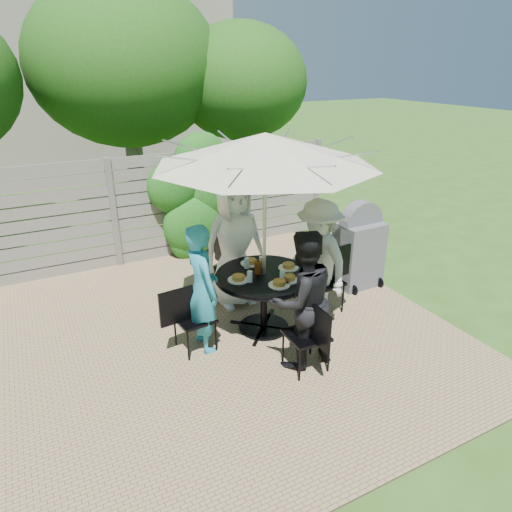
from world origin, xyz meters
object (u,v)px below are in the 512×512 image
patio_table (264,291)px  plate_front (279,284)px  chair_right (324,293)px  plate_extra (289,278)px  glass_front (282,275)px  umbrella (265,149)px  plate_back (250,262)px  glass_back (247,263)px  person_front (302,301)px  glass_left (250,277)px  chair_left (194,331)px  person_right (318,259)px  chair_front (306,349)px  chair_back (231,281)px  bbq_grill (358,248)px  plate_right (288,266)px  syrup_jug (258,268)px  plate_left (238,278)px  person_left (202,289)px  person_back (234,244)px  coffee_cup (262,262)px

patio_table → plate_front: plate_front is taller
chair_right → plate_extra: bearing=16.8°
plate_front → glass_front: size_ratio=1.86×
umbrella → plate_back: (-0.01, 0.36, -1.51)m
plate_front → glass_back: size_ratio=1.86×
chair_right → person_front: bearing=36.6°
glass_back → glass_left: size_ratio=1.00×
chair_left → person_right: person_right is taller
plate_back → chair_front: bearing=-88.5°
chair_back → bbq_grill: size_ratio=0.69×
bbq_grill → plate_right: bearing=-164.6°
patio_table → glass_front: 0.42m
chair_back → syrup_jug: syrup_jug is taller
plate_back → plate_left: 0.51m
person_right → glass_left: size_ratio=11.74×
chair_back → syrup_jug: (-0.03, -0.92, 0.59)m
glass_back → plate_extra: bearing=-61.5°
chair_right → person_right: size_ratio=0.56×
patio_table → chair_right: 1.00m
person_right → syrup_jug: bearing=-93.2°
person_right → plate_extra: size_ratio=6.85×
umbrella → person_left: (-0.83, -0.02, -1.54)m
plate_back → glass_front: size_ratio=1.86×
chair_front → person_right: size_ratio=0.55×
person_right → glass_back: bearing=-105.5°
person_right → bbq_grill: person_right is taller
umbrella → person_front: 1.73m
plate_front → bbq_grill: bbq_grill is taller
plate_left → glass_front: size_ratio=1.86×
plate_extra → plate_front: bearing=-160.0°
chair_front → person_front: size_ratio=0.55×
chair_left → plate_back: 1.17m
bbq_grill → chair_left: bearing=-171.5°
chair_front → bbq_grill: bearing=-50.7°
chair_back → person_front: person_front is taller
chair_back → glass_front: (0.14, -1.22, 0.58)m
person_right → chair_front: bearing=-40.7°
plate_right → syrup_jug: bearing=174.8°
person_front → glass_left: 0.77m
glass_front → chair_back: bearing=96.5°
plate_left → person_right: bearing=1.5°
plate_extra → syrup_jug: size_ratio=1.50×
chair_right → glass_back: 1.25m
person_back → chair_front: bearing=-90.0°
patio_table → coffee_cup: (0.09, 0.22, 0.30)m
chair_left → chair_right: 1.93m
umbrella → chair_front: 2.28m
person_left → chair_right: (1.79, 0.05, -0.52)m
chair_front → coffee_cup: coffee_cup is taller
chair_front → plate_right: size_ratio=3.46×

